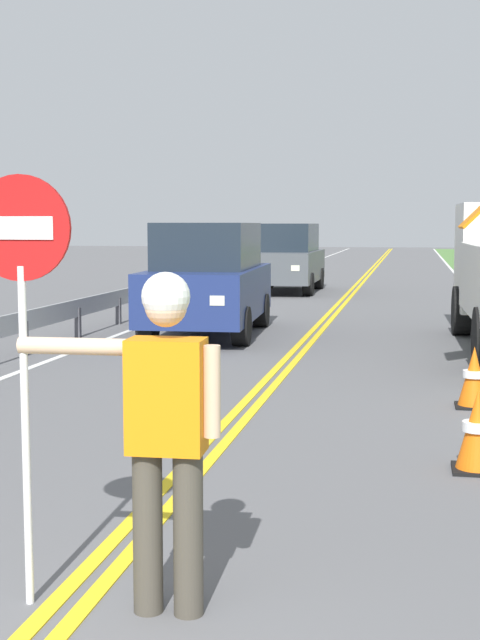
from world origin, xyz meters
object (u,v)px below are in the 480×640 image
object	(u,v)px
oncoming_suv_nearest	(209,279)
stop_sign_paddle	(22,293)
flagger_worker	(165,421)
oncoming_suv_second	(287,258)
traffic_cone_lead	(477,432)
traffic_cone_mid	(474,378)

from	to	relation	value
oncoming_suv_nearest	stop_sign_paddle	bearing A→B (deg)	-81.72
flagger_worker	oncoming_suv_nearest	world-z (taller)	oncoming_suv_nearest
stop_sign_paddle	oncoming_suv_second	size ratio (longest dim) A/B	0.51
flagger_worker	oncoming_suv_nearest	size ratio (longest dim) A/B	0.39
flagger_worker	stop_sign_paddle	distance (m)	1.02
traffic_cone_lead	traffic_cone_mid	world-z (taller)	same
oncoming_suv_nearest	traffic_cone_mid	size ratio (longest dim) A/B	6.69
oncoming_suv_second	stop_sign_paddle	bearing A→B (deg)	-85.59
stop_sign_paddle	traffic_cone_lead	world-z (taller)	stop_sign_paddle
oncoming_suv_second	traffic_cone_mid	bearing A→B (deg)	-75.06
traffic_cone_mid	traffic_cone_lead	bearing A→B (deg)	-93.18
flagger_worker	oncoming_suv_second	bearing A→B (deg)	96.34
oncoming_suv_second	traffic_cone_lead	xyz separation A→B (m)	(4.33, -19.49, -0.72)
stop_sign_paddle	traffic_cone_mid	size ratio (longest dim) A/B	3.33
flagger_worker	stop_sign_paddle	xyz separation A→B (m)	(-0.77, -0.03, 0.66)
stop_sign_paddle	oncoming_suv_second	xyz separation A→B (m)	(-1.75, 22.65, -0.65)
oncoming_suv_second	traffic_cone_mid	xyz separation A→B (m)	(4.48, -16.80, -0.72)
stop_sign_paddle	oncoming_suv_second	distance (m)	22.73
oncoming_suv_second	traffic_cone_mid	world-z (taller)	oncoming_suv_second
oncoming_suv_nearest	traffic_cone_mid	xyz separation A→B (m)	(4.45, -5.91, -0.72)
traffic_cone_lead	oncoming_suv_nearest	bearing A→B (deg)	116.56
stop_sign_paddle	oncoming_suv_nearest	world-z (taller)	stop_sign_paddle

